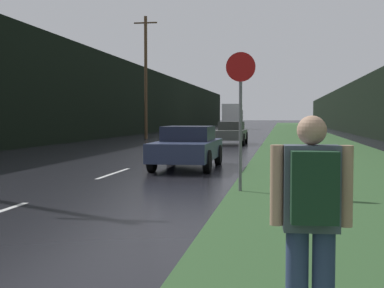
{
  "coord_description": "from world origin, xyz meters",
  "views": [
    {
      "loc": [
        4.85,
        0.44,
        1.65
      ],
      "look_at": [
        2.2,
        16.3,
        0.85
      ],
      "focal_mm": 50.0,
      "sensor_mm": 36.0,
      "label": 1
    }
  ],
  "objects_px": {
    "car_passing_near": "(188,147)",
    "delivery_truck": "(233,116)",
    "hitchhiker_with_backpack": "(311,216)",
    "car_passing_far": "(231,133)",
    "stop_sign": "(240,108)"
  },
  "relations": [
    {
      "from": "stop_sign",
      "to": "car_passing_far",
      "type": "xyz_separation_m",
      "value": [
        -2.1,
        20.59,
        -1.14
      ]
    },
    {
      "from": "stop_sign",
      "to": "hitchhiker_with_backpack",
      "type": "relative_size",
      "value": 1.85
    },
    {
      "from": "stop_sign",
      "to": "car_passing_near",
      "type": "bearing_deg",
      "value": 111.74
    },
    {
      "from": "stop_sign",
      "to": "delivery_truck",
      "type": "relative_size",
      "value": 0.44
    },
    {
      "from": "hitchhiker_with_backpack",
      "to": "car_passing_far",
      "type": "xyz_separation_m",
      "value": [
        -3.21,
        28.57,
        -0.24
      ]
    },
    {
      "from": "hitchhiker_with_backpack",
      "to": "delivery_truck",
      "type": "xyz_separation_m",
      "value": [
        -6.93,
        71.44,
        0.85
      ]
    },
    {
      "from": "hitchhiker_with_backpack",
      "to": "delivery_truck",
      "type": "relative_size",
      "value": 0.24
    },
    {
      "from": "hitchhiker_with_backpack",
      "to": "car_passing_near",
      "type": "height_order",
      "value": "hitchhiker_with_backpack"
    },
    {
      "from": "car_passing_far",
      "to": "delivery_truck",
      "type": "xyz_separation_m",
      "value": [
        -3.72,
        42.87,
        1.1
      ]
    },
    {
      "from": "stop_sign",
      "to": "hitchhiker_with_backpack",
      "type": "xyz_separation_m",
      "value": [
        1.1,
        -7.98,
        -0.9
      ]
    },
    {
      "from": "stop_sign",
      "to": "delivery_truck",
      "type": "height_order",
      "value": "delivery_truck"
    },
    {
      "from": "car_passing_near",
      "to": "car_passing_far",
      "type": "distance_m",
      "value": 15.31
    },
    {
      "from": "car_passing_near",
      "to": "delivery_truck",
      "type": "relative_size",
      "value": 0.65
    },
    {
      "from": "car_passing_near",
      "to": "delivery_truck",
      "type": "xyz_separation_m",
      "value": [
        -3.72,
        58.18,
        1.11
      ]
    },
    {
      "from": "car_passing_near",
      "to": "car_passing_far",
      "type": "xyz_separation_m",
      "value": [
        0.0,
        15.31,
        0.01
      ]
    }
  ]
}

